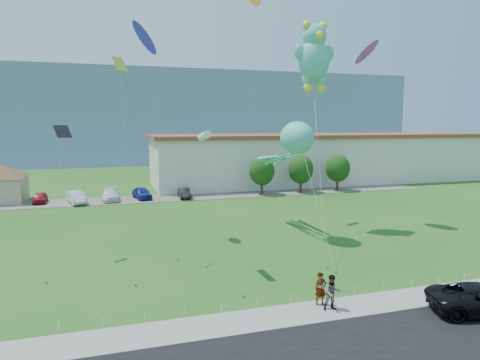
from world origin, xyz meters
The scene contains 24 objects.
ground centered at (0.00, 0.00, 0.00)m, with size 160.00×160.00×0.00m, color #1F5417.
sidewalk centered at (0.00, -2.75, 0.05)m, with size 80.00×2.50×0.10m, color gray.
parking_strip centered at (0.00, 35.00, 0.03)m, with size 70.00×6.00×0.06m, color #59544C.
hill_ridge centered at (0.00, 120.00, 12.50)m, with size 160.00×50.00×25.00m, color slate.
warehouse centered at (26.00, 44.00, 4.12)m, with size 61.00×15.00×8.20m.
rope_fence centered at (0.00, -1.30, 0.25)m, with size 26.05×0.05×0.50m.
tree_near centered at (10.00, 34.00, 3.39)m, with size 3.60×3.60×5.47m.
tree_mid centered at (16.00, 34.00, 3.39)m, with size 3.60×3.60×5.47m.
tree_far centered at (22.00, 34.00, 3.39)m, with size 3.60×3.60×5.47m.
pedestrian_left centered at (0.37, -2.10, 1.01)m, with size 0.66×0.43×1.82m, color gray.
pedestrian_right centered at (0.67, -2.85, 1.05)m, with size 0.93×0.72×1.91m, color gray.
parked_car_red centered at (-18.97, 35.83, 0.71)m, with size 1.54×3.84×1.31m, color maroon.
parked_car_silver centered at (-14.55, 34.08, 0.84)m, with size 1.64×4.71×1.55m, color silver.
parked_car_white centered at (-10.53, 35.17, 0.81)m, with size 2.09×5.15×1.49m, color white.
parked_car_blue centered at (-6.48, 35.16, 0.82)m, with size 1.80×4.48×1.53m, color navy.
parked_car_black centered at (-1.03, 34.05, 0.73)m, with size 1.42×4.06×1.34m, color black.
octopus_kite centered at (4.77, 12.31, 7.99)m, with size 2.74×15.80×10.15m.
teddy_bear_kite centered at (7.77, 14.07, 16.15)m, with size 6.09×12.21×19.12m.
small_kite_white centered at (-4.40, 5.30, 9.09)m, with size 1.40×6.28×9.60m.
small_kite_black centered at (-13.69, 10.83, 8.41)m, with size 1.59×6.17×9.83m.
small_kite_orange centered at (3.59, 19.22, 21.96)m, with size 3.68×7.65×23.32m.
small_kite_purple centered at (13.53, 14.55, 16.38)m, with size 2.36×5.32×17.45m.
small_kite_blue centered at (-7.14, 15.69, 16.75)m, with size 2.22×8.55×17.85m.
small_kite_yellow centered at (-9.43, 8.77, 12.32)m, with size 1.29×6.34×14.53m.
Camera 1 is at (-10.37, -22.19, 9.96)m, focal length 32.00 mm.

